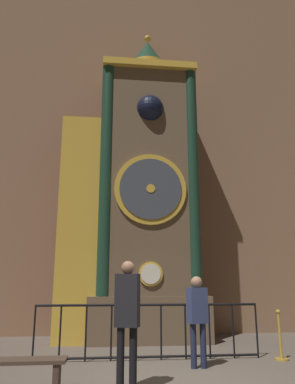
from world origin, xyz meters
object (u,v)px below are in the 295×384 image
at_px(visitor_far, 197,312).
at_px(stanchion_post, 280,344).
at_px(clock_tower, 135,197).
at_px(visitor_near, 127,311).
at_px(visitor_bench, 21,369).

xyz_separation_m(visitor_far, stanchion_post, (1.80, 0.54, -0.66)).
bearing_deg(stanchion_post, clock_tower, 135.51).
relative_size(visitor_near, visitor_far, 1.13).
xyz_separation_m(clock_tower, visitor_near, (-0.44, -4.55, -2.76)).
bearing_deg(visitor_bench, clock_tower, 66.56).
xyz_separation_m(visitor_near, stanchion_post, (3.16, 1.87, -0.78)).
bearing_deg(visitor_bench, visitor_far, 23.17).
height_order(visitor_near, stanchion_post, visitor_near).
distance_m(clock_tower, stanchion_post, 5.21).
bearing_deg(clock_tower, visitor_far, -73.97).
bearing_deg(visitor_near, visitor_far, 61.51).
relative_size(visitor_near, stanchion_post, 1.89).
height_order(clock_tower, visitor_bench, clock_tower).
height_order(visitor_near, visitor_bench, visitor_near).
bearing_deg(clock_tower, stanchion_post, -44.49).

